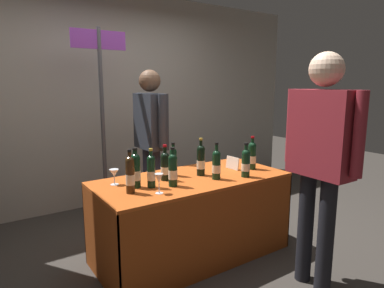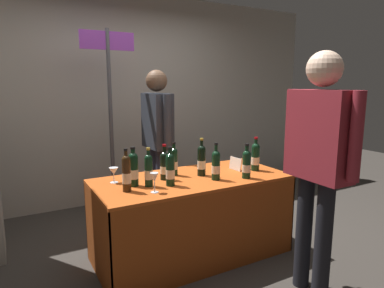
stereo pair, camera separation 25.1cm
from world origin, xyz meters
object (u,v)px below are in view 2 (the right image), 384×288
object	(u,v)px
taster_foreground_right	(319,151)
vendor_presenter	(157,132)
wine_glass_mid	(114,172)
tasting_table	(192,201)
wine_glass_near_vendor	(154,178)
featured_wine_bottle	(255,156)
booth_signpost	(110,102)
display_bottle_0	(165,165)

from	to	relation	value
taster_foreground_right	vendor_presenter	bearing A→B (deg)	15.00
vendor_presenter	wine_glass_mid	bearing A→B (deg)	-45.32
tasting_table	wine_glass_near_vendor	bearing A→B (deg)	-153.56
tasting_table	wine_glass_mid	world-z (taller)	wine_glass_mid
featured_wine_bottle	tasting_table	bearing A→B (deg)	172.92
vendor_presenter	taster_foreground_right	distance (m)	1.87
booth_signpost	vendor_presenter	bearing A→B (deg)	-31.32
wine_glass_mid	booth_signpost	world-z (taller)	booth_signpost
display_bottle_0	wine_glass_mid	world-z (taller)	display_bottle_0
taster_foreground_right	booth_signpost	bearing A→B (deg)	24.19
featured_wine_bottle	booth_signpost	distance (m)	1.68
featured_wine_bottle	display_bottle_0	bearing A→B (deg)	171.04
featured_wine_bottle	booth_signpost	bearing A→B (deg)	129.61
tasting_table	booth_signpost	bearing A→B (deg)	108.22
display_bottle_0	taster_foreground_right	xyz separation A→B (m)	(0.75, -0.98, 0.22)
display_bottle_0	wine_glass_near_vendor	distance (m)	0.36
taster_foreground_right	booth_signpost	world-z (taller)	booth_signpost
booth_signpost	tasting_table	bearing A→B (deg)	-71.78
wine_glass_near_vendor	taster_foreground_right	world-z (taller)	taster_foreground_right
featured_wine_bottle	wine_glass_mid	distance (m)	1.32
booth_signpost	wine_glass_mid	bearing A→B (deg)	-105.15
featured_wine_bottle	display_bottle_0	world-z (taller)	featured_wine_bottle
tasting_table	wine_glass_mid	size ratio (longest dim) A/B	13.17
wine_glass_near_vendor	taster_foreground_right	size ratio (longest dim) A/B	0.09
wine_glass_near_vendor	vendor_presenter	bearing A→B (deg)	65.49
display_bottle_0	wine_glass_mid	distance (m)	0.43
display_bottle_0	booth_signpost	world-z (taller)	booth_signpost
tasting_table	booth_signpost	size ratio (longest dim) A/B	0.80
tasting_table	taster_foreground_right	bearing A→B (deg)	-60.63
tasting_table	wine_glass_near_vendor	world-z (taller)	wine_glass_near_vendor
featured_wine_bottle	display_bottle_0	size ratio (longest dim) A/B	1.04
display_bottle_0	vendor_presenter	bearing A→B (deg)	70.48
wine_glass_mid	wine_glass_near_vendor	bearing A→B (deg)	-63.85
vendor_presenter	booth_signpost	bearing A→B (deg)	-121.99
tasting_table	booth_signpost	distance (m)	1.48
featured_wine_bottle	wine_glass_near_vendor	size ratio (longest dim) A/B	2.10
display_bottle_0	taster_foreground_right	bearing A→B (deg)	-52.33
taster_foreground_right	booth_signpost	distance (m)	2.28
featured_wine_bottle	wine_glass_near_vendor	xyz separation A→B (m)	(-1.10, -0.14, -0.03)
booth_signpost	taster_foreground_right	bearing A→B (deg)	-66.62
vendor_presenter	taster_foreground_right	bearing A→B (deg)	13.52
vendor_presenter	tasting_table	bearing A→B (deg)	-4.41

